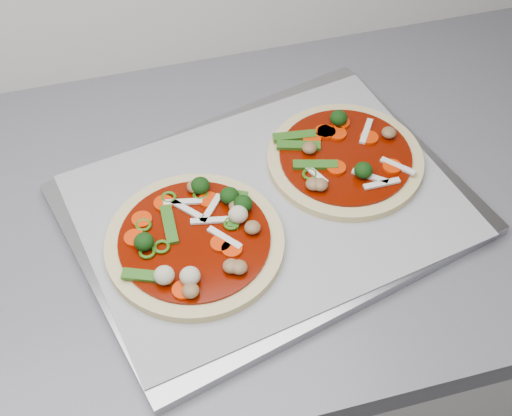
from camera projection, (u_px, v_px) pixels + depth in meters
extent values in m
cube|color=silver|center=(216.00, 378.00, 1.28)|extent=(3.60, 0.60, 0.86)
cube|color=slate|center=(202.00, 221.00, 0.93)|extent=(3.60, 0.60, 0.04)
cube|color=#98989E|center=(269.00, 209.00, 0.91)|extent=(0.56, 0.47, 0.02)
cube|color=#99999E|center=(269.00, 205.00, 0.90)|extent=(0.52, 0.42, 0.00)
cylinder|color=tan|center=(195.00, 243.00, 0.85)|extent=(0.26, 0.26, 0.01)
cylinder|color=#660D00|center=(194.00, 239.00, 0.85)|extent=(0.22, 0.22, 0.00)
torus|color=#29540D|center=(143.00, 225.00, 0.85)|extent=(0.02, 0.02, 0.00)
cylinder|color=red|center=(232.00, 249.00, 0.83)|extent=(0.03, 0.03, 0.00)
cylinder|color=red|center=(209.00, 200.00, 0.88)|extent=(0.03, 0.03, 0.00)
cube|color=silver|center=(211.00, 208.00, 0.87)|extent=(0.04, 0.04, 0.00)
cylinder|color=red|center=(134.00, 238.00, 0.84)|extent=(0.03, 0.03, 0.00)
torus|color=#29540D|center=(169.00, 198.00, 0.88)|extent=(0.03, 0.03, 0.00)
cylinder|color=red|center=(183.00, 290.00, 0.80)|extent=(0.03, 0.03, 0.00)
ellipsoid|color=brown|center=(252.00, 227.00, 0.85)|extent=(0.02, 0.02, 0.01)
ellipsoid|color=beige|center=(164.00, 275.00, 0.80)|extent=(0.03, 0.03, 0.02)
cylinder|color=red|center=(142.00, 220.00, 0.86)|extent=(0.03, 0.03, 0.00)
cube|color=#2E651A|center=(238.00, 209.00, 0.87)|extent=(0.04, 0.06, 0.00)
cube|color=silver|center=(183.00, 202.00, 0.88)|extent=(0.05, 0.02, 0.00)
torus|color=#29540D|center=(162.00, 247.00, 0.83)|extent=(0.03, 0.03, 0.00)
cube|color=#2E651A|center=(169.00, 224.00, 0.85)|extent=(0.02, 0.06, 0.00)
torus|color=#29540D|center=(201.00, 195.00, 0.88)|extent=(0.02, 0.02, 0.00)
torus|color=#29540D|center=(147.00, 252.00, 0.83)|extent=(0.02, 0.02, 0.00)
ellipsoid|color=brown|center=(231.00, 266.00, 0.81)|extent=(0.03, 0.03, 0.01)
ellipsoid|color=brown|center=(239.00, 267.00, 0.81)|extent=(0.03, 0.03, 0.01)
ellipsoid|color=#0E350C|center=(144.00, 242.00, 0.83)|extent=(0.03, 0.03, 0.02)
cylinder|color=red|center=(221.00, 243.00, 0.84)|extent=(0.03, 0.03, 0.00)
ellipsoid|color=#0E350C|center=(243.00, 204.00, 0.87)|extent=(0.03, 0.03, 0.02)
ellipsoid|color=#0E350C|center=(229.00, 196.00, 0.87)|extent=(0.03, 0.03, 0.02)
ellipsoid|color=brown|center=(195.00, 186.00, 0.89)|extent=(0.02, 0.02, 0.01)
cube|color=silver|center=(225.00, 238.00, 0.84)|extent=(0.04, 0.04, 0.00)
ellipsoid|color=brown|center=(237.00, 206.00, 0.87)|extent=(0.02, 0.02, 0.01)
cylinder|color=red|center=(164.00, 203.00, 0.88)|extent=(0.03, 0.03, 0.00)
ellipsoid|color=#0E350C|center=(200.00, 185.00, 0.88)|extent=(0.03, 0.03, 0.02)
cube|color=silver|center=(187.00, 209.00, 0.87)|extent=(0.04, 0.04, 0.00)
cube|color=#2E651A|center=(147.00, 276.00, 0.81)|extent=(0.06, 0.03, 0.00)
torus|color=#29540D|center=(231.00, 224.00, 0.86)|extent=(0.02, 0.02, 0.00)
ellipsoid|color=beige|center=(238.00, 214.00, 0.85)|extent=(0.03, 0.03, 0.02)
ellipsoid|color=brown|center=(191.00, 291.00, 0.79)|extent=(0.03, 0.03, 0.01)
cube|color=silver|center=(210.00, 221.00, 0.86)|extent=(0.05, 0.02, 0.00)
ellipsoid|color=brown|center=(189.00, 279.00, 0.80)|extent=(0.02, 0.02, 0.01)
ellipsoid|color=beige|center=(190.00, 276.00, 0.80)|extent=(0.03, 0.03, 0.02)
cylinder|color=tan|center=(345.00, 160.00, 0.94)|extent=(0.21, 0.21, 0.01)
cylinder|color=#660D00|center=(346.00, 156.00, 0.93)|extent=(0.18, 0.18, 0.00)
torus|color=#29540D|center=(319.00, 185.00, 0.90)|extent=(0.03, 0.03, 0.00)
ellipsoid|color=brown|center=(313.00, 184.00, 0.89)|extent=(0.03, 0.03, 0.01)
cylinder|color=red|center=(392.00, 167.00, 0.92)|extent=(0.03, 0.03, 0.00)
cylinder|color=red|center=(312.00, 139.00, 0.95)|extent=(0.03, 0.03, 0.00)
ellipsoid|color=brown|center=(389.00, 133.00, 0.95)|extent=(0.03, 0.03, 0.01)
cube|color=#2E651A|center=(299.00, 145.00, 0.94)|extent=(0.06, 0.03, 0.00)
cylinder|color=red|center=(337.00, 134.00, 0.96)|extent=(0.03, 0.03, 0.00)
cylinder|color=red|center=(326.00, 132.00, 0.96)|extent=(0.03, 0.03, 0.00)
cube|color=silver|center=(313.00, 172.00, 0.91)|extent=(0.03, 0.05, 0.00)
cube|color=#2E651A|center=(315.00, 165.00, 0.92)|extent=(0.06, 0.03, 0.00)
cube|color=#2E651A|center=(294.00, 136.00, 0.95)|extent=(0.06, 0.02, 0.00)
cube|color=silver|center=(366.00, 131.00, 0.96)|extent=(0.03, 0.04, 0.00)
cylinder|color=red|center=(369.00, 138.00, 0.95)|extent=(0.03, 0.03, 0.00)
cube|color=silver|center=(382.00, 184.00, 0.90)|extent=(0.05, 0.01, 0.00)
ellipsoid|color=#0E350C|center=(363.00, 170.00, 0.90)|extent=(0.03, 0.03, 0.02)
ellipsoid|color=#0E350C|center=(339.00, 118.00, 0.96)|extent=(0.03, 0.03, 0.02)
cube|color=silver|center=(398.00, 166.00, 0.92)|extent=(0.04, 0.04, 0.00)
cylinder|color=red|center=(336.00, 168.00, 0.92)|extent=(0.03, 0.03, 0.00)
ellipsoid|color=brown|center=(309.00, 148.00, 0.93)|extent=(0.03, 0.03, 0.01)
cylinder|color=red|center=(341.00, 123.00, 0.97)|extent=(0.03, 0.03, 0.00)
cylinder|color=red|center=(324.00, 132.00, 0.96)|extent=(0.03, 0.03, 0.00)
cube|color=silver|center=(370.00, 176.00, 0.91)|extent=(0.04, 0.04, 0.00)
torus|color=#29540D|center=(310.00, 174.00, 0.91)|extent=(0.02, 0.02, 0.00)
ellipsoid|color=brown|center=(320.00, 185.00, 0.89)|extent=(0.03, 0.03, 0.01)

